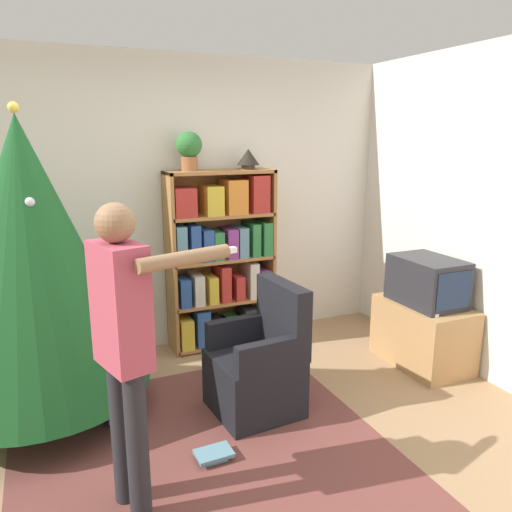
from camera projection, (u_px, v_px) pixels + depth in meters
name	position (u px, v px, depth m)	size (l,w,h in m)	color
ground_plane	(244.00, 469.00, 2.93)	(14.00, 14.00, 0.00)	#9E7A56
wall_back	(158.00, 206.00, 4.43)	(8.00, 0.10, 2.60)	silver
area_rug	(203.00, 451.00, 3.09)	(2.24, 2.14, 0.01)	brown
bookshelf	(223.00, 261.00, 4.53)	(0.96, 0.32, 1.62)	#A8703D
tv_stand	(423.00, 334.00, 4.24)	(0.50, 0.79, 0.54)	tan
television	(427.00, 281.00, 4.13)	(0.41, 0.60, 0.39)	#28282D
game_remote	(432.00, 314.00, 3.90)	(0.04, 0.12, 0.02)	white
christmas_tree	(30.00, 258.00, 3.25)	(1.45, 1.45, 2.11)	#4C3323
armchair	(259.00, 367.00, 3.51)	(0.61, 0.60, 0.92)	black
standing_person	(124.00, 338.00, 2.41)	(0.71, 0.45, 1.61)	#232328
potted_plant	(189.00, 148.00, 4.20)	(0.22, 0.22, 0.33)	#935B38
table_lamp	(248.00, 158.00, 4.43)	(0.20, 0.20, 0.18)	#473828
book_pile_near_tree	(120.00, 418.00, 3.41)	(0.19, 0.16, 0.06)	#232328
book_pile_by_chair	(214.00, 455.00, 3.01)	(0.23, 0.16, 0.06)	#5B899E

